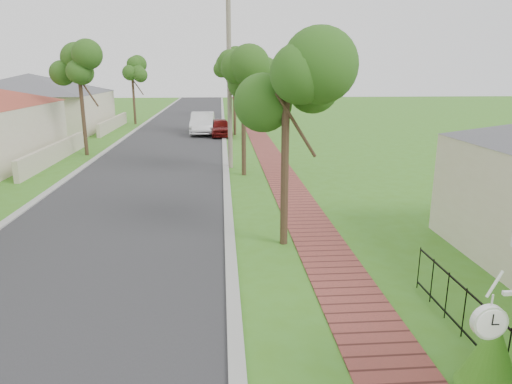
{
  "coord_description": "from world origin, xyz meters",
  "views": [
    {
      "loc": [
        0.47,
        -5.28,
        4.86
      ],
      "look_at": [
        1.41,
        7.22,
        1.5
      ],
      "focal_mm": 32.0,
      "sensor_mm": 36.0,
      "label": 1
    }
  ],
  "objects_px": {
    "utility_pole": "(229,75)",
    "station_clock": "(492,319)",
    "parked_car_red": "(221,128)",
    "near_tree": "(286,88)",
    "parked_car_white": "(203,123)"
  },
  "relations": [
    {
      "from": "utility_pole",
      "to": "station_clock",
      "type": "xyz_separation_m",
      "value": [
        2.79,
        -18.34,
        -2.69
      ]
    },
    {
      "from": "station_clock",
      "to": "utility_pole",
      "type": "bearing_deg",
      "value": 98.64
    },
    {
      "from": "parked_car_red",
      "to": "near_tree",
      "type": "relative_size",
      "value": 0.7
    },
    {
      "from": "near_tree",
      "to": "utility_pole",
      "type": "xyz_separation_m",
      "value": [
        -1.3,
        10.74,
        0.24
      ]
    },
    {
      "from": "parked_car_white",
      "to": "near_tree",
      "type": "height_order",
      "value": "near_tree"
    },
    {
      "from": "parked_car_red",
      "to": "utility_pole",
      "type": "relative_size",
      "value": 0.42
    },
    {
      "from": "parked_car_white",
      "to": "station_clock",
      "type": "xyz_separation_m",
      "value": [
        4.69,
        -31.39,
        1.13
      ]
    },
    {
      "from": "utility_pole",
      "to": "station_clock",
      "type": "distance_m",
      "value": 18.75
    },
    {
      "from": "near_tree",
      "to": "utility_pole",
      "type": "height_order",
      "value": "utility_pole"
    },
    {
      "from": "near_tree",
      "to": "utility_pole",
      "type": "bearing_deg",
      "value": 96.9
    },
    {
      "from": "parked_car_white",
      "to": "near_tree",
      "type": "relative_size",
      "value": 0.9
    },
    {
      "from": "parked_car_red",
      "to": "utility_pole",
      "type": "height_order",
      "value": "utility_pole"
    },
    {
      "from": "parked_car_red",
      "to": "parked_car_white",
      "type": "distance_m",
      "value": 2.06
    },
    {
      "from": "near_tree",
      "to": "station_clock",
      "type": "height_order",
      "value": "near_tree"
    },
    {
      "from": "near_tree",
      "to": "utility_pole",
      "type": "relative_size",
      "value": 0.6
    }
  ]
}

